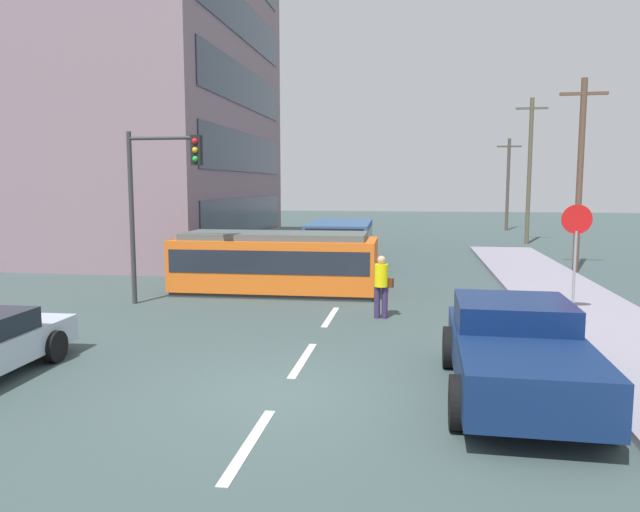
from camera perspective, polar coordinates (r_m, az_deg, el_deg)
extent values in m
plane|color=#3B4C4C|center=(20.01, 2.61, -3.34)|extent=(120.00, 120.00, 0.00)
cube|color=gray|center=(16.61, 25.07, -5.85)|extent=(3.20, 36.00, 0.14)
cube|color=silver|center=(8.63, -6.74, -17.32)|extent=(0.16, 2.40, 0.01)
cube|color=silver|center=(12.29, -1.61, -9.83)|extent=(0.16, 2.40, 0.01)
cube|color=silver|center=(16.12, 1.02, -5.80)|extent=(0.16, 2.40, 0.01)
cube|color=silver|center=(25.24, 3.96, -1.21)|extent=(0.16, 2.40, 0.01)
cube|color=silver|center=(31.17, 4.94, 0.31)|extent=(0.16, 2.40, 0.01)
cube|color=gray|center=(34.00, -19.65, 16.73)|extent=(14.58, 15.90, 19.20)
cube|color=#2D3847|center=(30.74, -6.97, 3.78)|extent=(0.06, 13.51, 1.92)
cube|color=#2D3847|center=(30.74, -7.06, 9.75)|extent=(0.06, 13.51, 1.92)
cube|color=#2D3847|center=(31.07, -7.15, 15.65)|extent=(0.06, 13.51, 1.92)
cube|color=#2D3847|center=(31.72, -7.24, 21.37)|extent=(0.06, 13.51, 1.92)
cube|color=orange|center=(19.58, -4.25, -0.71)|extent=(6.59, 2.62, 1.63)
cube|color=#2D2D2D|center=(19.72, -4.22, -3.28)|extent=(6.45, 2.50, 0.15)
cube|color=#4E5655|center=(19.48, -4.27, 1.95)|extent=(5.93, 2.24, 0.20)
cube|color=#1E232D|center=(19.56, -4.25, -0.15)|extent=(6.33, 2.66, 0.72)
cube|color=#32527F|center=(25.51, 1.96, 1.40)|extent=(2.67, 5.36, 1.64)
cube|color=black|center=(22.92, 1.38, 1.41)|extent=(2.25, 0.19, 0.98)
cube|color=black|center=(25.48, 1.97, 2.06)|extent=(2.68, 4.57, 0.65)
cylinder|color=black|center=(23.91, 1.59, -0.57)|extent=(2.58, 0.98, 0.90)
cylinder|color=black|center=(27.25, 2.28, 0.34)|extent=(2.58, 0.98, 0.90)
cylinder|color=#34264C|center=(15.98, 5.46, -4.41)|extent=(0.16, 0.16, 0.85)
cylinder|color=#34264C|center=(15.96, 6.18, -4.42)|extent=(0.16, 0.16, 0.85)
cylinder|color=yellow|center=(15.84, 5.85, -1.84)|extent=(0.36, 0.36, 0.60)
sphere|color=tan|center=(15.79, 5.87, -0.37)|extent=(0.22, 0.22, 0.22)
cube|color=#562715|center=(15.92, 6.64, -2.54)|extent=(0.22, 0.18, 0.24)
cube|color=#10244E|center=(10.56, 18.17, -9.20)|extent=(2.07, 5.03, 0.65)
cube|color=#0B1D4A|center=(10.95, 17.88, -5.39)|extent=(1.93, 1.93, 0.55)
cube|color=#10244E|center=(9.15, 19.51, -9.23)|extent=(2.03, 2.28, 0.12)
cylinder|color=black|center=(11.98, 12.29, -8.48)|extent=(0.29, 0.80, 0.80)
cylinder|color=black|center=(12.24, 21.80, -8.49)|extent=(0.29, 0.80, 0.80)
cylinder|color=black|center=(9.12, 13.09, -13.42)|extent=(0.29, 0.80, 0.80)
cylinder|color=black|center=(9.46, 25.62, -13.19)|extent=(0.29, 0.80, 0.80)
cylinder|color=black|center=(13.17, -23.95, -7.88)|extent=(0.23, 0.64, 0.64)
cube|color=maroon|center=(24.33, -9.41, -0.38)|extent=(1.77, 4.47, 0.55)
cube|color=black|center=(24.13, -9.55, 0.69)|extent=(1.61, 2.47, 0.40)
cylinder|color=black|center=(25.88, -10.23, -0.40)|extent=(0.23, 0.64, 0.64)
cylinder|color=black|center=(25.35, -6.59, -0.49)|extent=(0.23, 0.64, 0.64)
cylinder|color=black|center=(23.42, -12.45, -1.21)|extent=(0.23, 0.64, 0.64)
cylinder|color=black|center=(22.83, -8.46, -1.33)|extent=(0.23, 0.64, 0.64)
cube|color=silver|center=(29.69, -5.66, 0.97)|extent=(1.85, 4.33, 0.55)
cube|color=black|center=(29.50, -5.75, 1.86)|extent=(1.69, 2.38, 0.40)
cylinder|color=black|center=(31.19, -6.70, 0.88)|extent=(0.22, 0.64, 0.64)
cylinder|color=black|center=(30.76, -3.42, 0.83)|extent=(0.22, 0.64, 0.64)
cylinder|color=black|center=(28.72, -8.06, 0.35)|extent=(0.22, 0.64, 0.64)
cylinder|color=black|center=(28.25, -4.52, 0.28)|extent=(0.22, 0.64, 0.64)
cylinder|color=gray|center=(16.88, 23.04, -1.51)|extent=(0.07, 0.07, 2.20)
cylinder|color=red|center=(16.75, 23.26, 3.23)|extent=(0.76, 0.04, 0.76)
cylinder|color=#333333|center=(18.43, -17.47, 3.38)|extent=(0.14, 0.14, 5.05)
cylinder|color=#333333|center=(18.02, -14.78, 10.80)|extent=(2.04, 0.10, 0.10)
cube|color=black|center=(17.62, -11.66, 9.83)|extent=(0.28, 0.24, 0.84)
sphere|color=red|center=(17.51, -11.83, 10.67)|extent=(0.16, 0.16, 0.16)
sphere|color=gold|center=(17.50, -11.81, 9.85)|extent=(0.16, 0.16, 0.16)
sphere|color=green|center=(17.48, -11.79, 9.03)|extent=(0.16, 0.16, 0.16)
cylinder|color=brown|center=(26.09, 23.49, 6.93)|extent=(0.24, 0.24, 7.66)
cube|color=brown|center=(26.33, 23.83, 13.96)|extent=(1.80, 0.12, 0.12)
cylinder|color=brown|center=(37.60, 19.30, 7.57)|extent=(0.24, 0.24, 8.52)
cube|color=brown|center=(37.85, 19.53, 13.11)|extent=(1.80, 0.12, 0.12)
cylinder|color=#4A403A|center=(48.38, 17.44, 6.48)|extent=(0.24, 0.24, 7.00)
cube|color=#4A403A|center=(48.47, 17.57, 9.91)|extent=(1.80, 0.12, 0.12)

